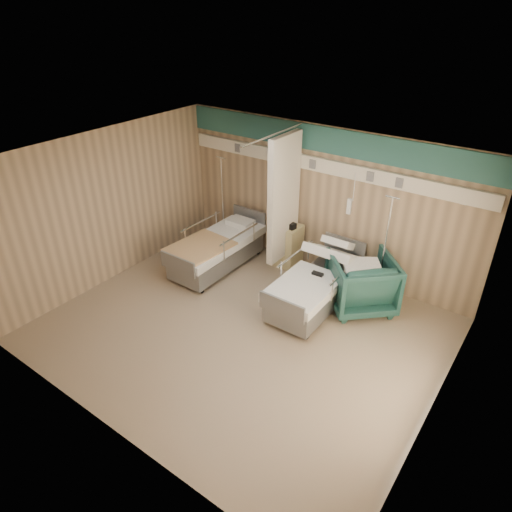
{
  "coord_description": "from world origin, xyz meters",
  "views": [
    {
      "loc": [
        3.59,
        -4.6,
        4.73
      ],
      "look_at": [
        -0.15,
        0.6,
        1.06
      ],
      "focal_mm": 32.0,
      "sensor_mm": 36.0,
      "label": 1
    }
  ],
  "objects_px": {
    "bed_right": "(315,290)",
    "iv_stand_left": "(224,228)",
    "visitor_armchair": "(361,283)",
    "iv_stand_right": "(380,281)",
    "bedside_cabinet": "(287,245)",
    "bed_left": "(217,253)"
  },
  "relations": [
    {
      "from": "visitor_armchair",
      "to": "iv_stand_left",
      "type": "xyz_separation_m",
      "value": [
        -3.34,
        0.39,
        -0.08
      ]
    },
    {
      "from": "bedside_cabinet",
      "to": "visitor_armchair",
      "type": "bearing_deg",
      "value": -14.98
    },
    {
      "from": "iv_stand_right",
      "to": "visitor_armchair",
      "type": "bearing_deg",
      "value": -117.86
    },
    {
      "from": "bedside_cabinet",
      "to": "iv_stand_right",
      "type": "distance_m",
      "value": 1.99
    },
    {
      "from": "bedside_cabinet",
      "to": "iv_stand_left",
      "type": "distance_m",
      "value": 1.55
    },
    {
      "from": "visitor_armchair",
      "to": "iv_stand_right",
      "type": "relative_size",
      "value": 0.54
    },
    {
      "from": "visitor_armchair",
      "to": "bed_left",
      "type": "bearing_deg",
      "value": -34.97
    },
    {
      "from": "visitor_armchair",
      "to": "bed_right",
      "type": "bearing_deg",
      "value": -10.55
    },
    {
      "from": "bed_right",
      "to": "iv_stand_right",
      "type": "height_order",
      "value": "iv_stand_right"
    },
    {
      "from": "bed_right",
      "to": "visitor_armchair",
      "type": "relative_size",
      "value": 2.03
    },
    {
      "from": "bed_left",
      "to": "iv_stand_right",
      "type": "distance_m",
      "value": 3.14
    },
    {
      "from": "bed_left",
      "to": "visitor_armchair",
      "type": "distance_m",
      "value": 2.89
    },
    {
      "from": "bed_right",
      "to": "iv_stand_right",
      "type": "xyz_separation_m",
      "value": [
        0.84,
        0.78,
        0.09
      ]
    },
    {
      "from": "bed_left",
      "to": "visitor_armchair",
      "type": "bearing_deg",
      "value": 8.35
    },
    {
      "from": "bed_left",
      "to": "bedside_cabinet",
      "type": "relative_size",
      "value": 2.54
    },
    {
      "from": "bed_left",
      "to": "iv_stand_right",
      "type": "relative_size",
      "value": 1.09
    },
    {
      "from": "bedside_cabinet",
      "to": "iv_stand_left",
      "type": "height_order",
      "value": "iv_stand_left"
    },
    {
      "from": "bed_right",
      "to": "iv_stand_left",
      "type": "distance_m",
      "value": 2.81
    },
    {
      "from": "visitor_armchair",
      "to": "bedside_cabinet",
      "type": "bearing_deg",
      "value": -58.3
    },
    {
      "from": "visitor_armchair",
      "to": "iv_stand_right",
      "type": "xyz_separation_m",
      "value": [
        0.19,
        0.36,
        -0.08
      ]
    },
    {
      "from": "iv_stand_right",
      "to": "iv_stand_left",
      "type": "relative_size",
      "value": 1.01
    },
    {
      "from": "iv_stand_left",
      "to": "visitor_armchair",
      "type": "bearing_deg",
      "value": -6.63
    }
  ]
}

